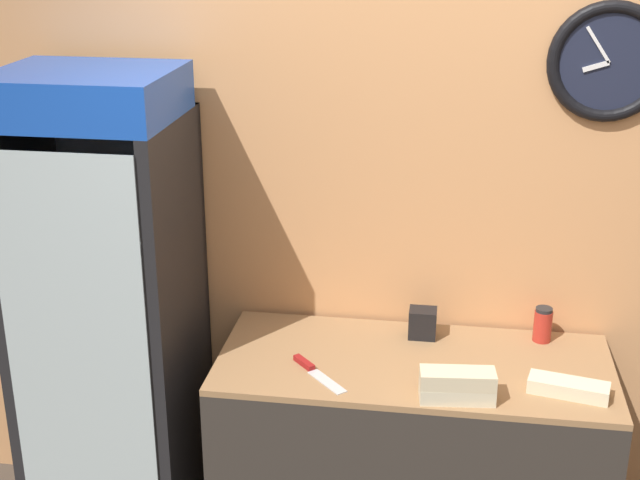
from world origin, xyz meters
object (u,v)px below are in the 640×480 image
chefs_knife (312,369)px  sandwich_flat_left (568,388)px  sandwich_stack_middle (458,378)px  beverage_cooler (112,296)px  condiment_jar (543,325)px  sandwich_stack_bottom (457,393)px  napkin_dispenser (423,323)px

chefs_knife → sandwich_flat_left: bearing=-1.7°
sandwich_stack_middle → chefs_knife: sandwich_stack_middle is taller
beverage_cooler → sandwich_flat_left: beverage_cooler is taller
sandwich_stack_middle → chefs_knife: 0.56m
sandwich_flat_left → condiment_jar: 0.42m
chefs_knife → beverage_cooler: bearing=166.7°
sandwich_stack_bottom → napkin_dispenser: size_ratio=2.27×
sandwich_flat_left → napkin_dispenser: 0.66m
sandwich_stack_middle → sandwich_flat_left: (0.39, 0.10, -0.06)m
sandwich_stack_bottom → beverage_cooler: bearing=166.7°
sandwich_stack_middle → chefs_knife: bearing=166.7°
sandwich_flat_left → napkin_dispenser: napkin_dispenser is taller
sandwich_stack_middle → sandwich_flat_left: 0.41m
beverage_cooler → sandwich_flat_left: bearing=-7.3°
condiment_jar → napkin_dispenser: (-0.48, -0.04, -0.01)m
sandwich_stack_bottom → sandwich_stack_middle: 0.06m
sandwich_stack_bottom → condiment_jar: condiment_jar is taller
condiment_jar → napkin_dispenser: bearing=-175.4°
sandwich_stack_middle → condiment_jar: 0.61m
sandwich_stack_bottom → chefs_knife: size_ratio=1.08×
chefs_knife → napkin_dispenser: size_ratio=2.10×
sandwich_stack_bottom → condiment_jar: 0.61m
sandwich_stack_bottom → napkin_dispenser: bearing=106.7°
sandwich_stack_bottom → sandwich_stack_middle: size_ratio=1.00×
chefs_knife → condiment_jar: condiment_jar is taller
sandwich_stack_middle → chefs_knife: size_ratio=1.08×
sandwich_stack_bottom → sandwich_flat_left: (0.39, 0.10, -0.00)m
beverage_cooler → sandwich_stack_middle: bearing=-13.3°
condiment_jar → napkin_dispenser: 0.48m
beverage_cooler → sandwich_stack_middle: (1.39, -0.33, -0.07)m
sandwich_flat_left → chefs_knife: sandwich_flat_left is taller
sandwich_stack_bottom → sandwich_stack_middle: (0.00, 0.00, 0.06)m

